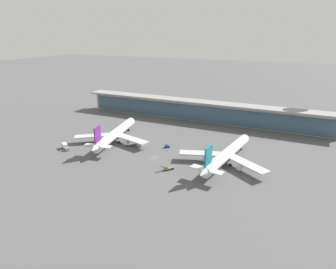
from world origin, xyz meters
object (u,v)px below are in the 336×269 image
(service_truck_near_nose_blue, at_px, (167,146))
(service_truck_by_tail_grey, at_px, (65,146))
(service_truck_under_wing_olive, at_px, (168,168))
(airliner_left_stand, at_px, (115,134))
(service_truck_mid_apron_grey, at_px, (137,143))
(airliner_centre_stand, at_px, (226,154))

(service_truck_near_nose_blue, height_order, service_truck_by_tail_grey, service_truck_by_tail_grey)
(service_truck_near_nose_blue, relative_size, service_truck_under_wing_olive, 0.54)
(airliner_left_stand, distance_m, service_truck_near_nose_blue, 32.82)
(service_truck_by_tail_grey, bearing_deg, airliner_left_stand, 48.31)
(service_truck_near_nose_blue, distance_m, service_truck_mid_apron_grey, 17.60)
(airliner_centre_stand, height_order, service_truck_by_tail_grey, airliner_centre_stand)
(service_truck_under_wing_olive, height_order, service_truck_mid_apron_grey, service_truck_mid_apron_grey)
(service_truck_under_wing_olive, distance_m, service_truck_by_tail_grey, 64.28)
(airliner_centre_stand, bearing_deg, service_truck_by_tail_grey, -167.83)
(airliner_left_stand, bearing_deg, service_truck_under_wing_olive, -25.22)
(service_truck_mid_apron_grey, relative_size, service_truck_by_tail_grey, 0.92)
(service_truck_under_wing_olive, bearing_deg, service_truck_by_tail_grey, -179.73)
(service_truck_near_nose_blue, xyz_separation_m, service_truck_mid_apron_grey, (-17.08, -4.16, 0.82))
(service_truck_mid_apron_grey, bearing_deg, service_truck_under_wing_olive, -35.83)
(service_truck_under_wing_olive, xyz_separation_m, service_truck_mid_apron_grey, (-29.95, 21.62, 0.88))
(service_truck_under_wing_olive, xyz_separation_m, service_truck_by_tail_grey, (-64.28, -0.30, 0.88))
(airliner_left_stand, xyz_separation_m, service_truck_near_nose_blue, (32.22, 4.55, -4.22))
(service_truck_by_tail_grey, bearing_deg, service_truck_under_wing_olive, 0.27)
(airliner_centre_stand, height_order, service_truck_near_nose_blue, airliner_centre_stand)
(service_truck_near_nose_blue, bearing_deg, service_truck_by_tail_grey, -153.10)
(airliner_centre_stand, distance_m, service_truck_by_tail_grey, 89.63)
(service_truck_under_wing_olive, relative_size, service_truck_by_tail_grey, 0.82)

